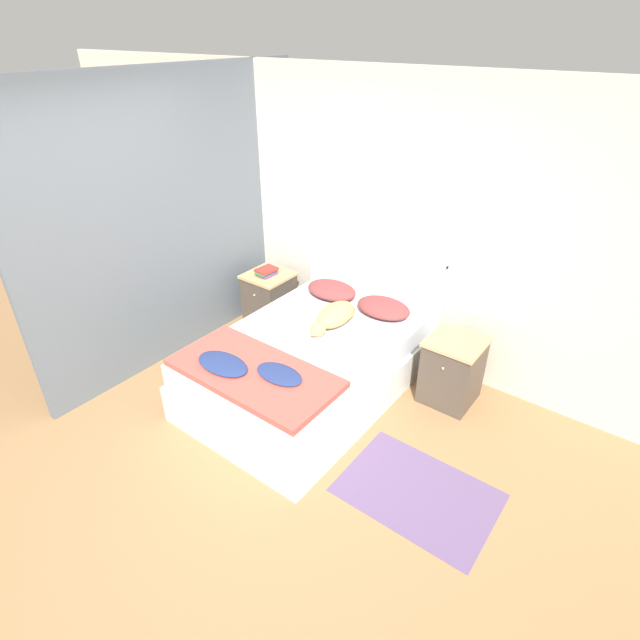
{
  "coord_description": "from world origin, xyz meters",
  "views": [
    {
      "loc": [
        2.12,
        -1.66,
        2.81
      ],
      "look_at": [
        -0.08,
        1.24,
        0.65
      ],
      "focal_mm": 28.0,
      "sensor_mm": 36.0,
      "label": 1
    }
  ],
  "objects_px": {
    "bed": "(306,367)",
    "dog": "(334,316)",
    "pillow_left": "(332,290)",
    "nightstand_right": "(452,370)",
    "nightstand_left": "(270,300)",
    "book_stack": "(267,272)",
    "pillow_right": "(383,308)"
  },
  "relations": [
    {
      "from": "bed",
      "to": "dog",
      "type": "bearing_deg",
      "value": 83.17
    },
    {
      "from": "pillow_left",
      "to": "bed",
      "type": "bearing_deg",
      "value": -69.3
    },
    {
      "from": "bed",
      "to": "nightstand_right",
      "type": "relative_size",
      "value": 3.31
    },
    {
      "from": "pillow_left",
      "to": "nightstand_right",
      "type": "bearing_deg",
      "value": -3.66
    },
    {
      "from": "nightstand_left",
      "to": "book_stack",
      "type": "height_order",
      "value": "book_stack"
    },
    {
      "from": "pillow_right",
      "to": "dog",
      "type": "xyz_separation_m",
      "value": [
        -0.25,
        -0.42,
        0.02
      ]
    },
    {
      "from": "bed",
      "to": "book_stack",
      "type": "bearing_deg",
      "value": 147.59
    },
    {
      "from": "bed",
      "to": "pillow_left",
      "type": "distance_m",
      "value": 0.89
    },
    {
      "from": "bed",
      "to": "nightstand_right",
      "type": "distance_m",
      "value": 1.24
    },
    {
      "from": "pillow_right",
      "to": "book_stack",
      "type": "distance_m",
      "value": 1.33
    },
    {
      "from": "pillow_left",
      "to": "dog",
      "type": "bearing_deg",
      "value": -51.81
    },
    {
      "from": "bed",
      "to": "pillow_left",
      "type": "bearing_deg",
      "value": 110.7
    },
    {
      "from": "book_stack",
      "to": "nightstand_right",
      "type": "bearing_deg",
      "value": 0.62
    },
    {
      "from": "nightstand_left",
      "to": "bed",
      "type": "bearing_deg",
      "value": -33.28
    },
    {
      "from": "bed",
      "to": "nightstand_left",
      "type": "height_order",
      "value": "nightstand_left"
    },
    {
      "from": "nightstand_right",
      "to": "dog",
      "type": "bearing_deg",
      "value": -161.39
    },
    {
      "from": "book_stack",
      "to": "pillow_left",
      "type": "bearing_deg",
      "value": 8.17
    },
    {
      "from": "pillow_left",
      "to": "pillow_right",
      "type": "distance_m",
      "value": 0.58
    },
    {
      "from": "dog",
      "to": "book_stack",
      "type": "xyz_separation_m",
      "value": [
        -1.08,
        0.31,
        0.0
      ]
    },
    {
      "from": "bed",
      "to": "dog",
      "type": "distance_m",
      "value": 0.5
    },
    {
      "from": "pillow_left",
      "to": "book_stack",
      "type": "xyz_separation_m",
      "value": [
        -0.75,
        -0.11,
        0.02
      ]
    },
    {
      "from": "nightstand_right",
      "to": "pillow_left",
      "type": "distance_m",
      "value": 1.36
    },
    {
      "from": "book_stack",
      "to": "dog",
      "type": "bearing_deg",
      "value": -16.19
    },
    {
      "from": "pillow_right",
      "to": "dog",
      "type": "relative_size",
      "value": 0.8
    },
    {
      "from": "bed",
      "to": "book_stack",
      "type": "distance_m",
      "value": 1.28
    },
    {
      "from": "bed",
      "to": "nightstand_left",
      "type": "xyz_separation_m",
      "value": [
        -1.03,
        0.68,
        0.03
      ]
    },
    {
      "from": "nightstand_left",
      "to": "dog",
      "type": "height_order",
      "value": "dog"
    },
    {
      "from": "bed",
      "to": "pillow_left",
      "type": "relative_size",
      "value": 3.9
    },
    {
      "from": "pillow_right",
      "to": "dog",
      "type": "height_order",
      "value": "dog"
    },
    {
      "from": "bed",
      "to": "pillow_right",
      "type": "xyz_separation_m",
      "value": [
        0.29,
        0.76,
        0.34
      ]
    },
    {
      "from": "book_stack",
      "to": "nightstand_left",
      "type": "bearing_deg",
      "value": 91.57
    },
    {
      "from": "bed",
      "to": "dog",
      "type": "relative_size",
      "value": 3.13
    }
  ]
}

